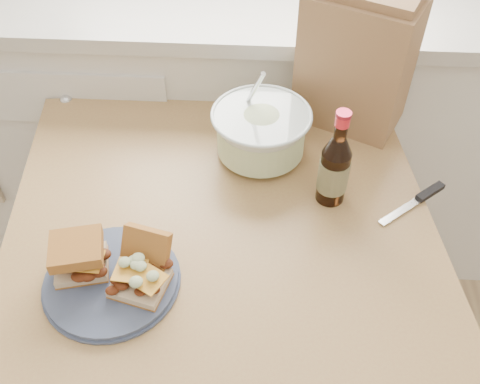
# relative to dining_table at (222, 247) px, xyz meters

# --- Properties ---
(cabinet_run) EXTENTS (2.50, 0.64, 0.94)m
(cabinet_run) POSITION_rel_dining_table_xyz_m (0.04, 0.71, -0.17)
(cabinet_run) COLOR white
(cabinet_run) RESTS_ON ground
(dining_table) EXTENTS (1.02, 1.02, 0.76)m
(dining_table) POSITION_rel_dining_table_xyz_m (0.00, 0.00, 0.00)
(dining_table) COLOR tan
(dining_table) RESTS_ON ground
(plate) EXTENTS (0.26, 0.26, 0.02)m
(plate) POSITION_rel_dining_table_xyz_m (-0.19, -0.19, 0.12)
(plate) COLOR #414C69
(plate) RESTS_ON dining_table
(sandwich_left) EXTENTS (0.12, 0.11, 0.07)m
(sandwich_left) POSITION_rel_dining_table_xyz_m (-0.25, -0.17, 0.16)
(sandwich_left) COLOR #CBB38F
(sandwich_left) RESTS_ON plate
(sandwich_right) EXTENTS (0.12, 0.16, 0.08)m
(sandwich_right) POSITION_rel_dining_table_xyz_m (-0.13, -0.18, 0.16)
(sandwich_right) COLOR #CBB38F
(sandwich_right) RESTS_ON plate
(coleslaw_bowl) EXTENTS (0.23, 0.23, 0.23)m
(coleslaw_bowl) POSITION_rel_dining_table_xyz_m (0.08, 0.20, 0.17)
(coleslaw_bowl) COLOR white
(coleslaw_bowl) RESTS_ON dining_table
(beer_bottle) EXTENTS (0.07, 0.07, 0.24)m
(beer_bottle) POSITION_rel_dining_table_xyz_m (0.24, 0.07, 0.20)
(beer_bottle) COLOR black
(beer_bottle) RESTS_ON dining_table
(knife) EXTENTS (0.16, 0.14, 0.01)m
(knife) POSITION_rel_dining_table_xyz_m (0.44, 0.08, 0.12)
(knife) COLOR silver
(knife) RESTS_ON dining_table
(paper_bag) EXTENTS (0.30, 0.26, 0.33)m
(paper_bag) POSITION_rel_dining_table_xyz_m (0.30, 0.36, 0.28)
(paper_bag) COLOR #AA7652
(paper_bag) RESTS_ON dining_table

